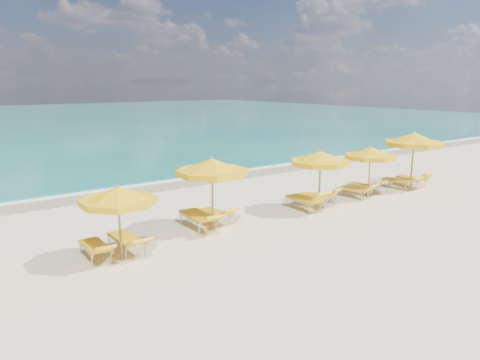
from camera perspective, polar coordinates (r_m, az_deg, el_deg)
ground_plane at (r=16.06m, az=3.21°, el=-5.08°), size 120.00×120.00×0.00m
wet_sand_band at (r=22.06m, az=-9.20°, el=-0.50°), size 120.00×2.60×0.01m
foam_line at (r=22.76m, az=-10.13°, el=-0.15°), size 120.00×1.20×0.03m
whitecap_far at (r=40.26m, az=-10.10°, el=5.07°), size 18.00×0.30×0.05m
umbrella_2 at (r=12.58m, az=-14.63°, el=-1.94°), size 2.68×2.68×2.07m
umbrella_3 at (r=14.86m, az=-3.42°, el=1.54°), size 2.98×2.98×2.37m
umbrella_4 at (r=17.28m, az=9.79°, el=2.61°), size 2.81×2.81×2.28m
umbrella_5 at (r=19.75m, az=15.62°, el=3.15°), size 2.73×2.73×2.15m
umbrella_6 at (r=21.89m, az=20.45°, el=4.62°), size 3.11×3.11×2.57m
lounger_2_left at (r=13.34m, az=-17.19°, el=-8.30°), size 0.66×1.75×0.68m
lounger_2_right at (r=13.61m, az=-13.59°, el=-7.60°), size 0.65×1.93×0.72m
lounger_3_left at (r=15.32m, az=-5.06°, el=-5.01°), size 0.85×2.14×0.77m
lounger_3_right at (r=15.92m, az=-3.10°, el=-4.49°), size 0.63×1.67×0.69m
lounger_4_left at (r=17.57m, az=7.88°, el=-2.88°), size 0.75×1.91×0.91m
lounger_4_right at (r=18.34m, az=9.27°, el=-2.38°), size 0.88×1.74×0.79m
lounger_5_left at (r=19.80m, az=13.81°, el=-1.55°), size 0.62×1.61×0.71m
lounger_5_right at (r=20.71m, az=14.77°, el=-1.01°), size 0.83×1.69×0.68m
lounger_6_left at (r=22.05m, az=18.73°, el=-0.44°), size 0.62×1.76×0.69m
lounger_6_right at (r=22.70m, az=20.14°, el=-0.17°), size 0.85×1.81×0.82m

